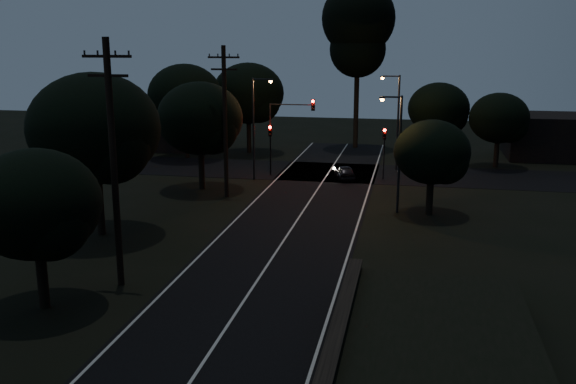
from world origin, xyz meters
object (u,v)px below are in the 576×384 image
(signal_mast, at_px, (291,123))
(streetlight_b, at_px, (396,116))
(tall_pine, at_px, (358,28))
(car, at_px, (345,172))
(streetlight_c, at_px, (397,146))
(utility_pole_far, at_px, (225,120))
(utility_pole_mid, at_px, (113,161))
(signal_right, at_px, (384,144))
(signal_left, at_px, (270,141))
(streetlight_a, at_px, (256,121))

(signal_mast, relative_size, streetlight_b, 0.78)
(tall_pine, height_order, car, tall_pine)
(tall_pine, height_order, signal_mast, tall_pine)
(streetlight_b, distance_m, streetlight_c, 14.01)
(car, bearing_deg, tall_pine, -103.98)
(utility_pole_far, distance_m, tall_pine, 24.88)
(utility_pole_mid, bearing_deg, signal_right, 67.01)
(signal_right, relative_size, signal_mast, 0.66)
(signal_left, relative_size, streetlight_c, 0.55)
(streetlight_c, bearing_deg, streetlight_b, 92.14)
(utility_pole_far, distance_m, car, 11.74)
(utility_pole_far, xyz_separation_m, streetlight_a, (0.69, 6.00, -0.85))
(utility_pole_far, bearing_deg, streetlight_c, -9.60)
(car, bearing_deg, streetlight_a, -3.93)
(utility_pole_far, distance_m, streetlight_c, 12.05)
(utility_pole_mid, xyz_separation_m, streetlight_c, (11.83, 15.00, -1.39))
(streetlight_b, relative_size, car, 2.43)
(streetlight_c, xyz_separation_m, car, (-4.25, 9.49, -3.79))
(utility_pole_far, distance_m, streetlight_a, 6.10)
(streetlight_c, height_order, car, streetlight_c)
(car, bearing_deg, utility_pole_mid, 56.69)
(utility_pole_mid, relative_size, signal_mast, 1.76)
(utility_pole_mid, xyz_separation_m, car, (7.58, 24.49, -5.18))
(utility_pole_far, bearing_deg, streetlight_a, 83.41)
(signal_left, height_order, signal_right, same)
(streetlight_a, distance_m, streetlight_b, 12.19)
(utility_pole_mid, relative_size, tall_pine, 0.67)
(signal_mast, height_order, car, signal_mast)
(signal_right, relative_size, streetlight_c, 0.55)
(signal_mast, bearing_deg, streetlight_c, -48.81)
(signal_left, bearing_deg, utility_pole_mid, -93.21)
(streetlight_a, height_order, streetlight_c, streetlight_a)
(signal_right, distance_m, streetlight_a, 10.26)
(streetlight_b, bearing_deg, tall_pine, 111.38)
(utility_pole_mid, distance_m, streetlight_c, 19.15)
(utility_pole_mid, distance_m, utility_pole_far, 17.00)
(utility_pole_far, height_order, streetlight_c, utility_pole_far)
(tall_pine, relative_size, signal_left, 4.03)
(signal_right, height_order, streetlight_a, streetlight_a)
(tall_pine, height_order, signal_left, tall_pine)
(tall_pine, bearing_deg, signal_right, -76.51)
(streetlight_a, bearing_deg, tall_pine, 69.64)
(car, bearing_deg, signal_left, -20.74)
(utility_pole_mid, xyz_separation_m, streetlight_a, (0.69, 23.00, -1.10))
(signal_left, relative_size, car, 1.24)
(streetlight_a, relative_size, streetlight_c, 1.07)
(tall_pine, relative_size, signal_mast, 2.64)
(streetlight_a, bearing_deg, signal_mast, 39.77)
(utility_pole_far, height_order, streetlight_a, utility_pole_far)
(signal_mast, xyz_separation_m, streetlight_c, (8.74, -9.99, 0.01))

